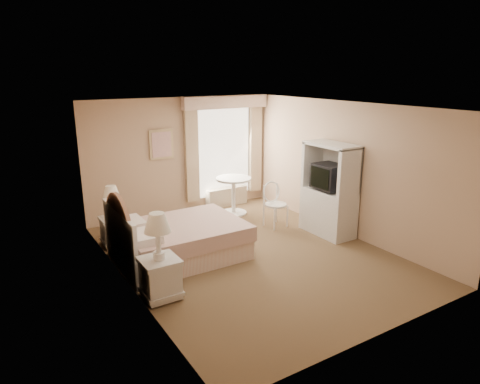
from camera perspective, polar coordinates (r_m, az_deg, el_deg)
room at (r=6.97m, az=1.44°, el=1.11°), size 4.21×5.51×2.51m
window at (r=9.71m, az=-1.95°, el=5.86°), size 2.05×0.22×2.51m
framed_art at (r=9.08m, az=-10.44°, el=6.25°), size 0.52×0.04×0.62m
bed at (r=7.20m, az=-8.49°, el=-6.31°), size 2.06×1.54×1.36m
nightstand_near at (r=5.98m, az=-10.66°, el=-9.84°), size 0.50×0.50×1.21m
nightstand_far at (r=7.96m, az=-16.50°, el=-4.01°), size 0.45×0.45×1.08m
round_table at (r=9.27m, az=-0.86°, el=0.30°), size 0.76×0.76×0.81m
cafe_chair at (r=8.58m, az=4.53°, el=-1.16°), size 0.46×0.46×0.90m
armoire at (r=8.25m, az=11.79°, el=-0.65°), size 0.53×1.05×1.75m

